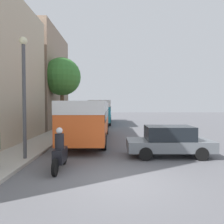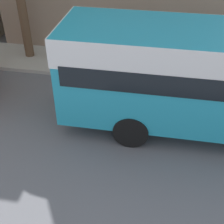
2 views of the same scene
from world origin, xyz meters
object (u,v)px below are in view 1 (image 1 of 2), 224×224
object	(u,v)px
motorcycle_behind_lead	(59,153)
car_crossing	(168,141)
bus_lead	(88,115)
bus_following	(101,109)

from	to	relation	value
motorcycle_behind_lead	car_crossing	world-z (taller)	motorcycle_behind_lead
bus_lead	car_crossing	xyz separation A→B (m)	(4.51, -4.76, -1.05)
bus_following	bus_lead	bearing A→B (deg)	-90.97
motorcycle_behind_lead	car_crossing	bearing A→B (deg)	24.41
bus_lead	motorcycle_behind_lead	bearing A→B (deg)	-93.80
bus_lead	car_crossing	bearing A→B (deg)	-46.49
bus_lead	motorcycle_behind_lead	distance (m)	7.13
bus_lead	motorcycle_behind_lead	world-z (taller)	bus_lead
bus_following	motorcycle_behind_lead	distance (m)	21.02
car_crossing	bus_following	bearing A→B (deg)	12.88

